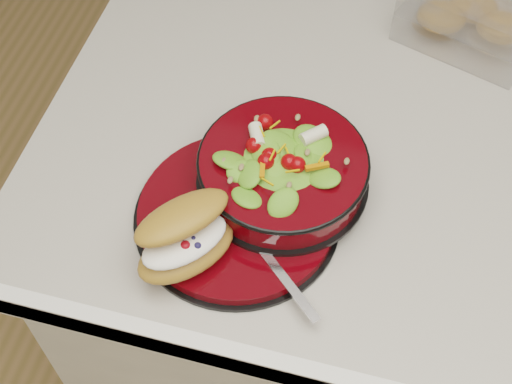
% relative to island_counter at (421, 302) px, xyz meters
% --- Properties ---
extents(island_counter, '(1.24, 0.74, 0.90)m').
position_rel_island_counter_xyz_m(island_counter, '(0.00, 0.00, 0.00)').
color(island_counter, white).
rests_on(island_counter, ground).
extents(dinner_plate, '(0.27, 0.27, 0.02)m').
position_rel_island_counter_xyz_m(dinner_plate, '(-0.30, -0.18, 0.46)').
color(dinner_plate, black).
rests_on(dinner_plate, island_counter).
extents(salad_bowl, '(0.23, 0.23, 0.09)m').
position_rel_island_counter_xyz_m(salad_bowl, '(-0.25, -0.13, 0.50)').
color(salad_bowl, black).
rests_on(salad_bowl, dinner_plate).
extents(croissant, '(0.14, 0.16, 0.08)m').
position_rel_island_counter_xyz_m(croissant, '(-0.34, -0.26, 0.50)').
color(croissant, '#BA8638').
rests_on(croissant, dinner_plate).
extents(fork, '(0.13, 0.12, 0.00)m').
position_rel_island_counter_xyz_m(fork, '(-0.23, -0.25, 0.47)').
color(fork, silver).
rests_on(fork, dinner_plate).
extents(pastry_box, '(0.24, 0.20, 0.09)m').
position_rel_island_counter_xyz_m(pastry_box, '(-0.04, 0.24, 0.49)').
color(pastry_box, white).
rests_on(pastry_box, island_counter).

